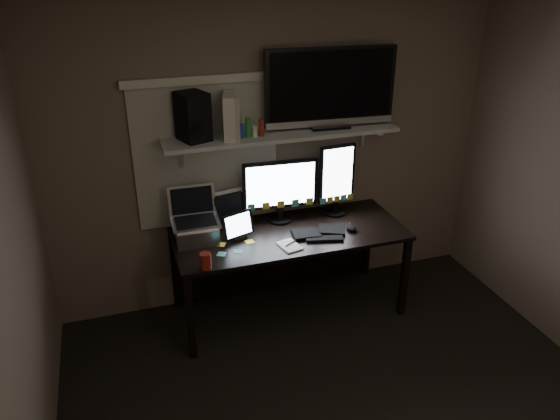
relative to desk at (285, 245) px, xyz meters
name	(u,v)px	position (x,y,z in m)	size (l,w,h in m)	color
ceiling	(404,8)	(0.00, -1.55, 1.95)	(3.60, 3.60, 0.00)	silver
back_wall	(275,154)	(0.00, 0.25, 0.70)	(3.60, 3.60, 0.00)	#706150
window_blinds	(207,156)	(-0.55, 0.24, 0.75)	(1.10, 0.02, 1.10)	beige
desk	(285,245)	(0.00, 0.00, 0.00)	(1.80, 0.75, 0.73)	black
wall_shelf	(282,134)	(0.00, 0.08, 0.91)	(1.80, 0.35, 0.03)	beige
monitor_landscape	(280,191)	(-0.01, 0.09, 0.44)	(0.60, 0.06, 0.53)	black
monitor_portrait	(337,180)	(0.47, 0.08, 0.48)	(0.31, 0.06, 0.61)	black
keyboard	(319,232)	(0.21, -0.21, 0.19)	(0.43, 0.17, 0.03)	black
mouse	(351,227)	(0.47, -0.23, 0.20)	(0.07, 0.12, 0.04)	black
notepad	(290,246)	(-0.07, -0.34, 0.18)	(0.13, 0.19, 0.01)	white
tablet	(238,226)	(-0.41, -0.11, 0.29)	(0.26, 0.11, 0.22)	black
file_sorter	(227,208)	(-0.44, 0.13, 0.33)	(0.24, 0.11, 0.31)	black
laptop	(195,217)	(-0.71, -0.04, 0.38)	(0.35, 0.29, 0.40)	silver
cup	(206,261)	(-0.72, -0.45, 0.23)	(0.08, 0.08, 0.11)	maroon
sticky_notes	(235,248)	(-0.47, -0.23, 0.18)	(0.27, 0.20, 0.00)	yellow
tv	(330,88)	(0.39, 0.09, 1.23)	(1.01, 0.18, 0.60)	black
game_console	(230,116)	(-0.39, 0.08, 1.09)	(0.08, 0.27, 0.32)	beige
speaker	(193,117)	(-0.66, 0.10, 1.10)	(0.19, 0.23, 0.34)	black
bottles	(248,127)	(-0.27, 0.04, 1.00)	(0.24, 0.05, 0.15)	#A50F0C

